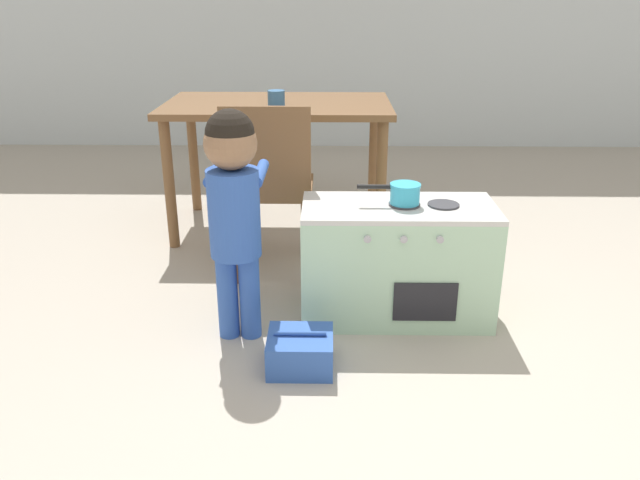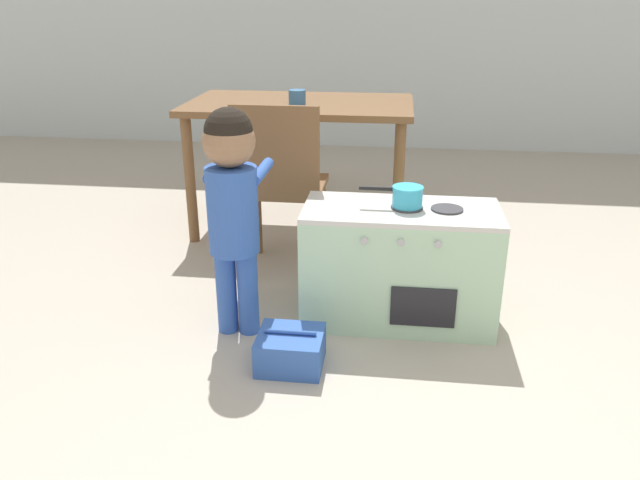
# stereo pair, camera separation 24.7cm
# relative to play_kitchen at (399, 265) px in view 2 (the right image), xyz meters

# --- Properties ---
(play_kitchen) EXTENTS (0.78, 0.38, 0.50)m
(play_kitchen) POSITION_rel_play_kitchen_xyz_m (0.00, 0.00, 0.00)
(play_kitchen) COLOR #B2DBB7
(play_kitchen) RESTS_ON ground_plane
(toy_pot) EXTENTS (0.25, 0.12, 0.08)m
(toy_pot) POSITION_rel_play_kitchen_xyz_m (0.02, 0.00, 0.30)
(toy_pot) COLOR #38B2D6
(toy_pot) RESTS_ON play_kitchen
(child_figure) EXTENTS (0.22, 0.36, 0.91)m
(child_figure) POSITION_rel_play_kitchen_xyz_m (-0.63, -0.19, 0.34)
(child_figure) COLOR #335BB7
(child_figure) RESTS_ON ground_plane
(toy_basket) EXTENTS (0.24, 0.22, 0.15)m
(toy_basket) POSITION_rel_play_kitchen_xyz_m (-0.38, -0.41, -0.18)
(toy_basket) COLOR #335BB2
(toy_basket) RESTS_ON ground_plane
(dining_table) EXTENTS (1.22, 0.73, 0.72)m
(dining_table) POSITION_rel_play_kitchen_xyz_m (-0.57, 1.04, 0.38)
(dining_table) COLOR brown
(dining_table) RESTS_ON ground_plane
(dining_chair_near) EXTENTS (0.39, 0.39, 0.84)m
(dining_chair_near) POSITION_rel_play_kitchen_xyz_m (-0.56, 0.38, 0.21)
(dining_chair_near) COLOR brown
(dining_chair_near) RESTS_ON ground_plane
(cup_on_table) EXTENTS (0.09, 0.09, 0.08)m
(cup_on_table) POSITION_rel_play_kitchen_xyz_m (-0.56, 0.92, 0.52)
(cup_on_table) COLOR teal
(cup_on_table) RESTS_ON dining_table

